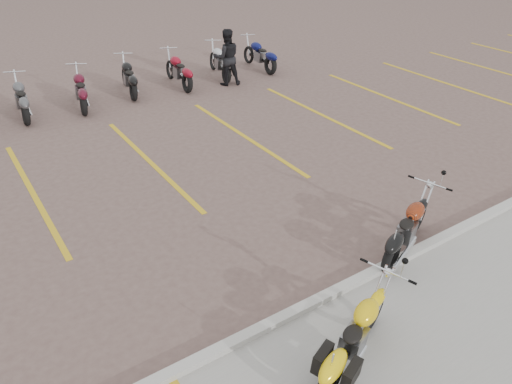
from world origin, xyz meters
TOP-DOWN VIEW (x-y plane):
  - ground at (0.00, 0.00)m, footprint 100.00×100.00m
  - curb at (0.00, -2.00)m, footprint 60.00×0.18m
  - parking_stripes at (0.00, 4.00)m, footprint 38.00×5.50m
  - yellow_cruiser at (-0.15, -3.12)m, footprint 1.94×0.91m
  - flame_cruiser at (2.38, -1.79)m, footprint 1.92×0.88m
  - person_b at (4.52, 7.90)m, footprint 1.08×0.95m
  - bg_bike_row at (-1.07, 8.76)m, footprint 15.76×2.07m

SIDE VIEW (x-z plane):
  - ground at x=0.00m, z-range 0.00..0.00m
  - parking_stripes at x=0.00m, z-range 0.00..0.01m
  - curb at x=0.00m, z-range 0.00..0.12m
  - flame_cruiser at x=2.38m, z-range 0.00..0.83m
  - yellow_cruiser at x=-0.15m, z-range 0.00..0.84m
  - bg_bike_row at x=-1.07m, z-range 0.00..1.10m
  - person_b at x=4.52m, z-range 0.00..1.85m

